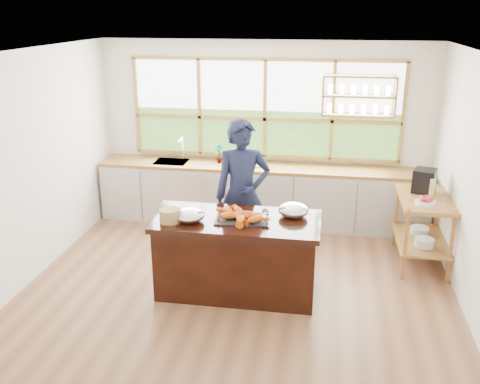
% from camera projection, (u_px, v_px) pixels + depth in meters
% --- Properties ---
extents(ground_plane, '(5.00, 5.00, 0.00)m').
position_uv_depth(ground_plane, '(240.00, 282.00, 6.45)').
color(ground_plane, '#905E3F').
extents(room_shell, '(5.02, 4.52, 2.71)m').
position_uv_depth(room_shell, '(250.00, 130.00, 6.35)').
color(room_shell, silver).
rests_on(room_shell, ground_plane).
extents(back_counter, '(4.90, 0.63, 0.90)m').
position_uv_depth(back_counter, '(260.00, 194.00, 8.11)').
color(back_counter, '#BAB8AF').
rests_on(back_counter, ground_plane).
extents(right_shelf_unit, '(0.62, 1.10, 0.90)m').
position_uv_depth(right_shelf_unit, '(423.00, 219.00, 6.74)').
color(right_shelf_unit, '#A26B2A').
rests_on(right_shelf_unit, ground_plane).
extents(island, '(1.85, 0.90, 0.90)m').
position_uv_depth(island, '(238.00, 255.00, 6.11)').
color(island, black).
rests_on(island, ground_plane).
extents(cook, '(0.79, 0.64, 1.89)m').
position_uv_depth(cook, '(242.00, 195.00, 6.59)').
color(cook, '#141832').
rests_on(cook, ground_plane).
extents(potted_plant, '(0.17, 0.12, 0.30)m').
position_uv_depth(potted_plant, '(219.00, 153.00, 8.07)').
color(potted_plant, slate).
rests_on(potted_plant, back_counter).
extents(cutting_board, '(0.46, 0.39, 0.01)m').
position_uv_depth(cutting_board, '(247.00, 165.00, 7.99)').
color(cutting_board, '#74CB4B').
rests_on(cutting_board, back_counter).
extents(espresso_machine, '(0.34, 0.35, 0.30)m').
position_uv_depth(espresso_machine, '(424.00, 181.00, 6.79)').
color(espresso_machine, black).
rests_on(espresso_machine, right_shelf_unit).
extents(wine_bottle, '(0.07, 0.07, 0.26)m').
position_uv_depth(wine_bottle, '(432.00, 190.00, 6.53)').
color(wine_bottle, '#A5AC4C').
rests_on(wine_bottle, right_shelf_unit).
extents(fruit_bowl, '(0.23, 0.23, 0.11)m').
position_uv_depth(fruit_bowl, '(425.00, 201.00, 6.38)').
color(fruit_bowl, silver).
rests_on(fruit_bowl, right_shelf_unit).
extents(slate_board, '(0.57, 0.43, 0.02)m').
position_uv_depth(slate_board, '(241.00, 219.00, 5.94)').
color(slate_board, black).
rests_on(slate_board, island).
extents(lobster_pile, '(0.55, 0.48, 0.08)m').
position_uv_depth(lobster_pile, '(240.00, 215.00, 5.91)').
color(lobster_pile, '#CC4A0D').
rests_on(lobster_pile, slate_board).
extents(mixing_bowl_left, '(0.33, 0.33, 0.16)m').
position_uv_depth(mixing_bowl_left, '(190.00, 215.00, 5.88)').
color(mixing_bowl_left, silver).
rests_on(mixing_bowl_left, island).
extents(mixing_bowl_right, '(0.34, 0.34, 0.16)m').
position_uv_depth(mixing_bowl_right, '(293.00, 210.00, 6.02)').
color(mixing_bowl_right, silver).
rests_on(mixing_bowl_right, island).
extents(wine_glass, '(0.08, 0.08, 0.22)m').
position_uv_depth(wine_glass, '(266.00, 214.00, 5.67)').
color(wine_glass, white).
rests_on(wine_glass, island).
extents(wicker_basket, '(0.23, 0.23, 0.15)m').
position_uv_depth(wicker_basket, '(170.00, 216.00, 5.86)').
color(wicker_basket, '#A5764B').
rests_on(wicker_basket, island).
extents(parchment_roll, '(0.25, 0.28, 0.08)m').
position_uv_depth(parchment_roll, '(169.00, 207.00, 6.20)').
color(parchment_roll, white).
rests_on(parchment_roll, island).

